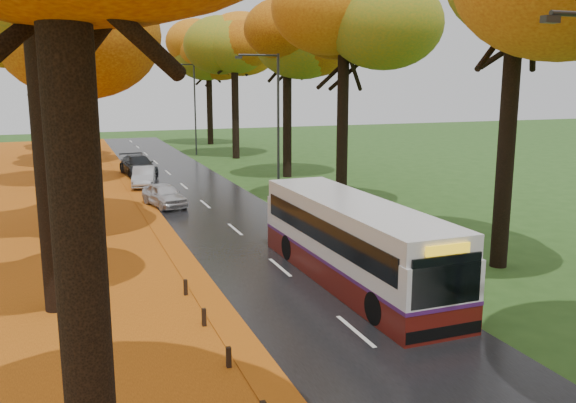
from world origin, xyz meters
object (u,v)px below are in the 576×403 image
car_white (164,195)px  car_silver (144,177)px  bus (353,240)px  streetlamp_mid (274,115)px  streetlamp_far (192,102)px  car_dark (138,165)px

car_white → car_silver: bearing=78.7°
car_white → car_silver: car_silver is taller
bus → car_white: 15.03m
streetlamp_mid → car_silver: streetlamp_mid is taller
streetlamp_far → car_dark: size_ratio=1.68×
streetlamp_mid → car_dark: size_ratio=1.68×
bus → car_dark: bus is taller
car_silver → streetlamp_mid: bearing=-37.0°
car_white → car_silver: (-0.21, 6.60, 0.01)m
streetlamp_far → bus: size_ratio=0.77×
streetlamp_mid → car_white: streetlamp_mid is taller
bus → streetlamp_far: bearing=85.7°
streetlamp_mid → bus: bearing=-98.8°
car_white → car_dark: (0.01, 11.35, 0.08)m
car_white → car_dark: car_dark is taller
car_dark → streetlamp_far: bearing=53.7°
bus → car_white: (-3.88, 14.50, -0.81)m
car_white → bus: bearing=-88.2°
streetlamp_far → car_white: 22.99m
car_silver → streetlamp_far: bearing=77.8°
car_dark → car_silver: bearing=-98.8°
streetlamp_mid → bus: size_ratio=0.77×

